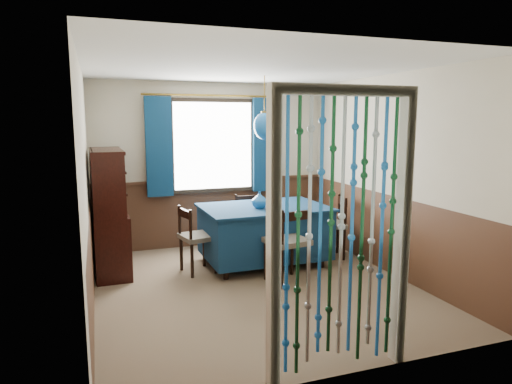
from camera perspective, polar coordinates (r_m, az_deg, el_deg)
name	(u,v)px	position (r m, az deg, el deg)	size (l,w,h in m)	color
floor	(255,286)	(5.47, -0.10, -11.73)	(4.00, 4.00, 0.00)	brown
ceiling	(255,68)	(5.15, -0.11, 15.28)	(4.00, 4.00, 0.00)	silver
wall_back	(212,165)	(7.07, -5.46, 3.36)	(3.60, 3.60, 0.00)	beige
wall_front	(346,215)	(3.37, 11.20, -2.88)	(3.60, 3.60, 0.00)	beige
wall_left	(86,189)	(4.88, -20.48, 0.36)	(4.00, 4.00, 0.00)	beige
wall_right	(390,175)	(6.00, 16.36, 2.06)	(4.00, 4.00, 0.00)	beige
wainscot_back	(213,213)	(7.17, -5.35, -2.63)	(3.60, 3.60, 0.00)	#472A1B
wainscot_front	(342,313)	(3.61, 10.71, -14.58)	(3.60, 3.60, 0.00)	#472A1B
wainscot_left	(92,261)	(5.04, -19.84, -8.09)	(4.00, 4.00, 0.00)	#472A1B
wainscot_right	(386,233)	(6.12, 15.94, -4.94)	(4.00, 4.00, 0.00)	#472A1B
window	(213,146)	(7.00, -5.40, 5.77)	(1.32, 0.12, 1.42)	black
doorway	(341,240)	(3.46, 10.60, -5.93)	(1.16, 0.12, 2.18)	silver
dining_table	(264,231)	(6.17, 1.01, -4.88)	(1.67, 1.17, 0.79)	#0F2D4F
chair_near	(288,242)	(5.48, 4.07, -6.30)	(0.52, 0.51, 0.93)	black
chair_far	(249,220)	(6.88, -0.86, -3.57)	(0.41, 0.39, 0.83)	black
chair_left	(196,237)	(5.88, -7.53, -5.64)	(0.49, 0.50, 0.86)	black
chair_right	(332,225)	(6.58, 9.42, -4.04)	(0.52, 0.53, 0.88)	black
sideboard	(110,228)	(6.19, -17.84, -4.34)	(0.44, 1.21, 1.57)	black
pendant_lamp	(264,126)	(5.99, 1.05, 8.27)	(0.28, 0.28, 0.82)	olive
vase_table	(260,201)	(5.97, 0.45, -1.07)	(0.19, 0.19, 0.20)	#16589C
bowl_shelf	(113,189)	(5.85, -17.43, 0.38)	(0.21, 0.21, 0.05)	beige
vase_sideboard	(112,200)	(6.41, -17.52, -0.94)	(0.18, 0.18, 0.18)	beige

